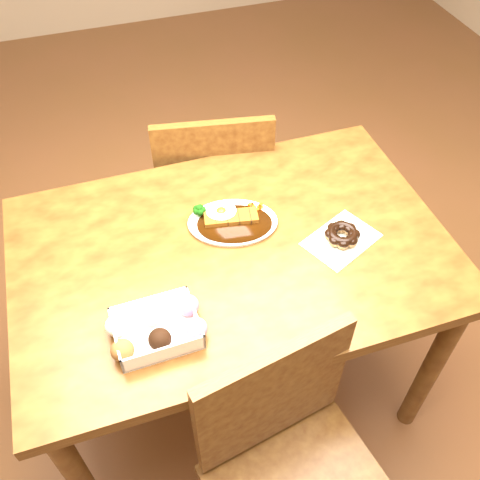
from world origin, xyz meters
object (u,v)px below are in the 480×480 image
object	(u,v)px
table	(233,270)
donut_box	(156,328)
chair_far	(213,189)
chair_near	(294,473)
katsu_curry_plate	(231,220)
pon_de_ring	(342,235)

from	to	relation	value
table	donut_box	bearing A→B (deg)	-140.57
table	chair_far	size ratio (longest dim) A/B	1.38
chair_near	chair_far	bearing A→B (deg)	74.24
table	katsu_curry_plate	bearing A→B (deg)	74.34
table	katsu_curry_plate	world-z (taller)	katsu_curry_plate
chair_far	katsu_curry_plate	world-z (taller)	chair_far
katsu_curry_plate	pon_de_ring	size ratio (longest dim) A/B	1.21
table	chair_far	bearing A→B (deg)	80.48
table	donut_box	world-z (taller)	donut_box
chair_near	pon_de_ring	distance (m)	0.63
chair_far	katsu_curry_plate	xyz separation A→B (m)	(-0.06, -0.45, 0.28)
chair_near	donut_box	world-z (taller)	chair_near
chair_far	donut_box	distance (m)	0.88
katsu_curry_plate	pon_de_ring	distance (m)	0.32
table	pon_de_ring	size ratio (longest dim) A/B	5.01
katsu_curry_plate	pon_de_ring	bearing A→B (deg)	-30.07
table	pon_de_ring	bearing A→B (deg)	-13.13
pon_de_ring	donut_box	bearing A→B (deg)	-165.73
donut_box	pon_de_ring	world-z (taller)	donut_box
pon_de_ring	chair_far	bearing A→B (deg)	109.00
donut_box	chair_near	bearing A→B (deg)	-53.01
donut_box	pon_de_ring	distance (m)	0.57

